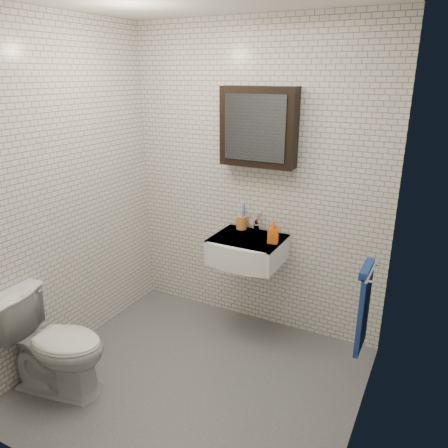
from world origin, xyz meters
name	(u,v)px	position (x,y,z in m)	size (l,w,h in m)	color
ground	(194,381)	(0.00, 0.00, 0.01)	(2.20, 2.00, 0.01)	#52555B
room_shell	(189,182)	(0.00, 0.00, 1.47)	(2.22, 2.02, 2.51)	silver
washbasin	(246,250)	(0.05, 0.73, 0.76)	(0.55, 0.50, 0.20)	white
faucet	(256,224)	(0.05, 0.93, 0.92)	(0.06, 0.20, 0.15)	silver
mirror_cabinet	(258,127)	(0.05, 0.93, 1.70)	(0.60, 0.15, 0.60)	black
towel_rail	(364,304)	(1.04, 0.35, 0.72)	(0.09, 0.30, 0.58)	silver
toothbrush_cup	(242,222)	(-0.09, 0.94, 0.91)	(0.11, 0.11, 0.24)	#C87832
soap_bottle	(273,232)	(0.27, 0.77, 0.94)	(0.08, 0.08, 0.18)	orange
toilet	(54,343)	(-0.80, -0.49, 0.37)	(0.41, 0.72, 0.73)	silver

